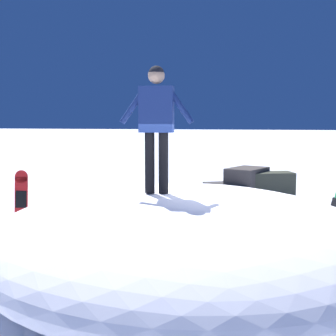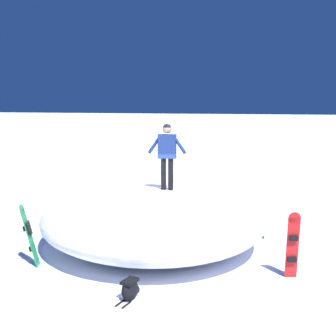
% 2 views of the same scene
% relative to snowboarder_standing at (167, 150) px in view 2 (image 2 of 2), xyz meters
% --- Properties ---
extents(ground, '(240.00, 240.00, 0.00)m').
position_rel_snowboarder_standing_xyz_m(ground, '(0.42, -0.89, -2.61)').
color(ground, white).
extents(snow_mound, '(8.68, 8.59, 1.51)m').
position_rel_snowboarder_standing_xyz_m(snow_mound, '(0.29, -0.35, -1.85)').
color(snow_mound, white).
rests_on(snow_mound, ground).
extents(snowboarder_standing, '(0.26, 1.08, 1.81)m').
position_rel_snowboarder_standing_xyz_m(snowboarder_standing, '(0.00, 0.00, 0.00)').
color(snowboarder_standing, black).
rests_on(snowboarder_standing, snow_mound).
extents(snowboard_primary_upright, '(0.36, 0.44, 1.52)m').
position_rel_snowboarder_standing_xyz_m(snowboard_primary_upright, '(2.54, -2.76, -1.82)').
color(snowboard_primary_upright, '#1E8C47').
rests_on(snowboard_primary_upright, ground).
extents(snowboard_secondary_upright, '(0.24, 0.30, 1.55)m').
position_rel_snowboarder_standing_xyz_m(snowboard_secondary_upright, '(1.83, 3.31, -1.81)').
color(snowboard_secondary_upright, red).
rests_on(snowboard_secondary_upright, ground).
extents(backpack_near, '(0.68, 0.38, 0.43)m').
position_rel_snowboarder_standing_xyz_m(backpack_near, '(3.66, 0.15, -2.39)').
color(backpack_near, black).
rests_on(backpack_near, ground).
extents(backpack_far, '(0.25, 0.51, 0.42)m').
position_rel_snowboarder_standing_xyz_m(backpack_far, '(-1.03, 2.33, -2.39)').
color(backpack_far, '#1E2333').
rests_on(backpack_far, ground).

